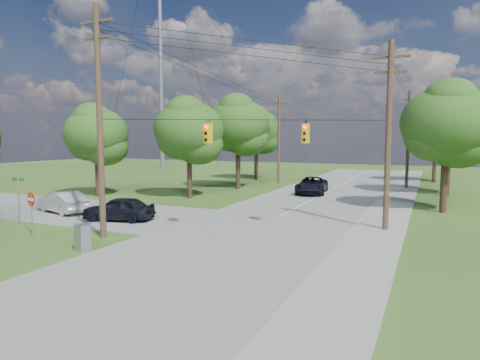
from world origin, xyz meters
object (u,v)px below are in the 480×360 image
at_px(pole_north_e, 408,139).
at_px(car_main_north, 312,185).
at_px(car_cross_silver, 63,202).
at_px(do_not_enter_sign, 31,204).
at_px(pole_north_w, 279,139).
at_px(pole_ne, 388,134).
at_px(pole_sw, 100,119).
at_px(control_cabinet, 83,238).
at_px(car_cross_dark, 119,209).

distance_m(pole_north_e, car_main_north, 11.99).
xyz_separation_m(car_cross_silver, do_not_enter_sign, (4.07, -5.91, 0.95)).
height_order(pole_north_w, car_main_north, pole_north_w).
height_order(pole_north_w, car_cross_silver, pole_north_w).
xyz_separation_m(pole_ne, pole_north_e, (-0.00, 22.00, -0.34)).
bearing_deg(do_not_enter_sign, pole_north_w, 99.28).
bearing_deg(pole_north_e, pole_sw, -114.52).
distance_m(pole_sw, car_main_north, 23.03).
bearing_deg(control_cabinet, pole_north_e, 88.33).
xyz_separation_m(car_cross_dark, control_cabinet, (3.27, -6.43, -0.17)).
bearing_deg(pole_north_e, car_cross_silver, -130.15).
height_order(pole_north_w, control_cabinet, pole_north_w).
xyz_separation_m(car_cross_silver, control_cabinet, (8.75, -7.10, -0.17)).
xyz_separation_m(car_cross_dark, do_not_enter_sign, (-1.41, -5.24, 0.95)).
xyz_separation_m(pole_sw, pole_ne, (13.50, 7.60, -0.76)).
relative_size(pole_north_e, pole_north_w, 1.00).
relative_size(pole_sw, car_cross_dark, 2.69).
relative_size(pole_ne, pole_north_w, 1.05).
height_order(pole_sw, pole_north_w, pole_sw).
distance_m(pole_ne, car_main_north, 16.79).
relative_size(pole_north_e, car_main_north, 1.79).
xyz_separation_m(pole_sw, car_cross_silver, (-7.65, 4.53, -5.44)).
bearing_deg(car_main_north, do_not_enter_sign, -118.68).
height_order(pole_sw, car_cross_silver, pole_sw).
height_order(pole_north_w, car_cross_dark, pole_north_w).
relative_size(pole_north_w, car_cross_dark, 2.24).
relative_size(pole_ne, car_main_north, 1.88).
bearing_deg(control_cabinet, car_cross_dark, 136.38).
bearing_deg(pole_ne, pole_sw, -150.62).
bearing_deg(pole_north_w, pole_ne, -57.71).
distance_m(pole_sw, pole_north_e, 32.55).
height_order(car_cross_silver, do_not_enter_sign, do_not_enter_sign).
relative_size(pole_sw, control_cabinet, 9.61).
distance_m(pole_sw, pole_north_w, 29.62).
bearing_deg(car_cross_dark, pole_north_w, 161.49).
bearing_deg(pole_north_w, pole_north_e, 0.00).
distance_m(pole_north_w, car_cross_dark, 26.17).
height_order(pole_north_w, do_not_enter_sign, pole_north_w).
xyz_separation_m(pole_sw, car_cross_dark, (-2.17, 3.86, -5.44)).
relative_size(pole_sw, pole_north_e, 1.20).
bearing_deg(pole_ne, control_cabinet, -140.62).
relative_size(car_main_north, do_not_enter_sign, 2.34).
bearing_deg(do_not_enter_sign, car_main_north, 83.40).
bearing_deg(pole_north_w, car_cross_silver, -106.13).
bearing_deg(control_cabinet, pole_north_w, 112.07).
distance_m(pole_north_w, car_main_north, 10.85).
height_order(pole_ne, car_cross_silver, pole_ne).
relative_size(pole_north_w, car_cross_silver, 2.18).
bearing_deg(pole_ne, pole_north_e, 90.00).
relative_size(pole_sw, do_not_enter_sign, 5.03).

